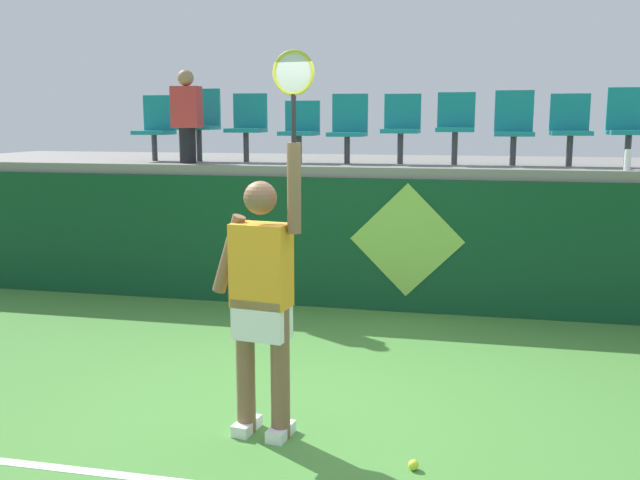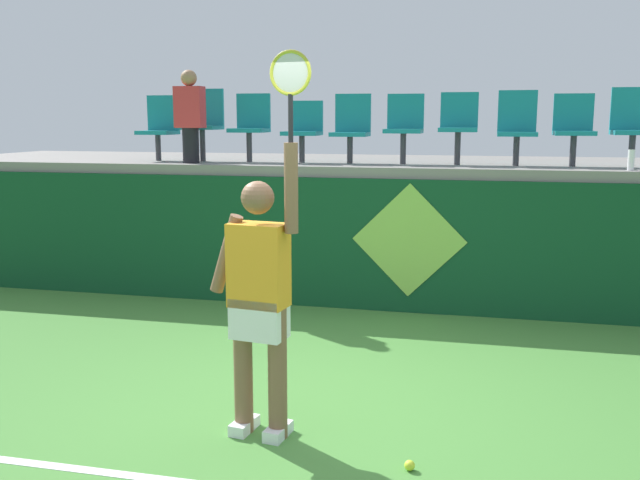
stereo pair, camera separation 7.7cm
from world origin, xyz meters
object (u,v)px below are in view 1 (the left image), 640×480
at_px(water_bottle, 628,160).
at_px(stadium_chair_0, 156,126).
at_px(stadium_chair_3, 300,128).
at_px(stadium_chair_8, 570,126).
at_px(stadium_chair_1, 201,121).
at_px(stadium_chair_5, 401,125).
at_px(stadium_chair_7, 514,125).
at_px(stadium_chair_6, 456,124).
at_px(spectator_0, 187,115).
at_px(stadium_chair_4, 348,126).
at_px(tennis_ball, 413,465).
at_px(tennis_player, 262,295).
at_px(stadium_chair_2, 248,124).
at_px(stadium_chair_9, 628,124).

xyz_separation_m(water_bottle, stadium_chair_0, (-5.60, 0.60, 0.34)).
relative_size(stadium_chair_3, stadium_chair_8, 0.92).
distance_m(stadium_chair_0, stadium_chair_1, 0.62).
xyz_separation_m(stadium_chair_5, stadium_chair_7, (1.30, 0.01, -0.00)).
bearing_deg(stadium_chair_6, spectator_0, -172.05).
distance_m(stadium_chair_7, spectator_0, 3.88).
distance_m(stadium_chair_1, stadium_chair_3, 1.31).
height_order(stadium_chair_4, stadium_chair_7, stadium_chair_7).
bearing_deg(stadium_chair_5, tennis_ball, -82.58).
bearing_deg(water_bottle, stadium_chair_5, 166.22).
relative_size(tennis_ball, stadium_chair_5, 0.08).
height_order(tennis_player, stadium_chair_0, tennis_player).
xyz_separation_m(stadium_chair_0, stadium_chair_7, (4.46, 0.00, 0.01)).
distance_m(stadium_chair_1, stadium_chair_6, 3.19).
height_order(tennis_player, stadium_chair_1, tennis_player).
xyz_separation_m(stadium_chair_4, spectator_0, (-1.91, -0.45, 0.14)).
bearing_deg(spectator_0, stadium_chair_3, 18.69).
xyz_separation_m(stadium_chair_2, stadium_chair_8, (3.85, -0.00, -0.02)).
distance_m(tennis_ball, stadium_chair_7, 4.95).
relative_size(stadium_chair_2, stadium_chair_3, 1.12).
xyz_separation_m(stadium_chair_5, stadium_chair_8, (1.92, 0.00, -0.01)).
bearing_deg(stadium_chair_6, stadium_chair_3, -179.90).
height_order(stadium_chair_1, stadium_chair_5, stadium_chair_1).
bearing_deg(stadium_chair_6, water_bottle, -18.33).
xyz_separation_m(stadium_chair_3, spectator_0, (-1.30, -0.44, 0.16)).
bearing_deg(tennis_player, stadium_chair_1, 116.52).
bearing_deg(stadium_chair_3, spectator_0, -161.31).
height_order(stadium_chair_1, stadium_chair_2, stadium_chair_1).
xyz_separation_m(tennis_ball, stadium_chair_4, (-1.22, 4.45, 2.03)).
relative_size(stadium_chair_1, stadium_chair_7, 1.06).
xyz_separation_m(stadium_chair_0, stadium_chair_1, (0.61, -0.00, 0.06)).
relative_size(stadium_chair_6, stadium_chair_8, 1.03).
relative_size(tennis_ball, stadium_chair_2, 0.08).
xyz_separation_m(stadium_chair_1, stadium_chair_7, (3.85, 0.00, -0.05)).
relative_size(tennis_player, water_bottle, 11.83).
xyz_separation_m(tennis_player, water_bottle, (2.91, 3.56, 0.73)).
bearing_deg(stadium_chair_4, stadium_chair_3, -179.06).
bearing_deg(stadium_chair_5, stadium_chair_1, 179.90).
xyz_separation_m(stadium_chair_1, stadium_chair_9, (5.09, 0.00, -0.03)).
height_order(stadium_chair_3, stadium_chair_8, stadium_chair_8).
bearing_deg(stadium_chair_7, water_bottle, -27.96).
bearing_deg(water_bottle, stadium_chair_2, 172.17).
bearing_deg(stadium_chair_0, tennis_player, -57.12).
height_order(tennis_ball, stadium_chair_1, stadium_chair_1).
bearing_deg(water_bottle, stadium_chair_9, 81.01).
bearing_deg(stadium_chair_2, tennis_player, -70.73).
bearing_deg(stadium_chair_6, stadium_chair_8, 0.07).
distance_m(water_bottle, stadium_chair_0, 5.65).
bearing_deg(stadium_chair_2, stadium_chair_8, -0.01).
relative_size(stadium_chair_0, stadium_chair_3, 1.11).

